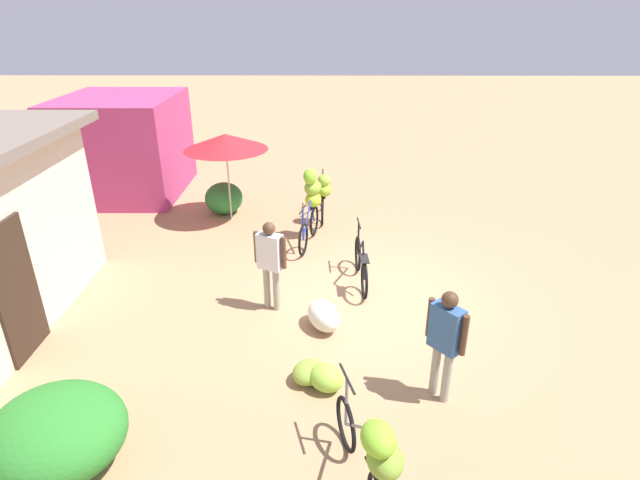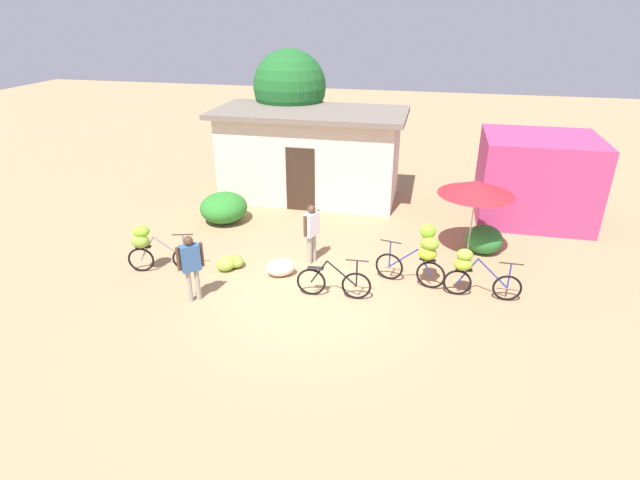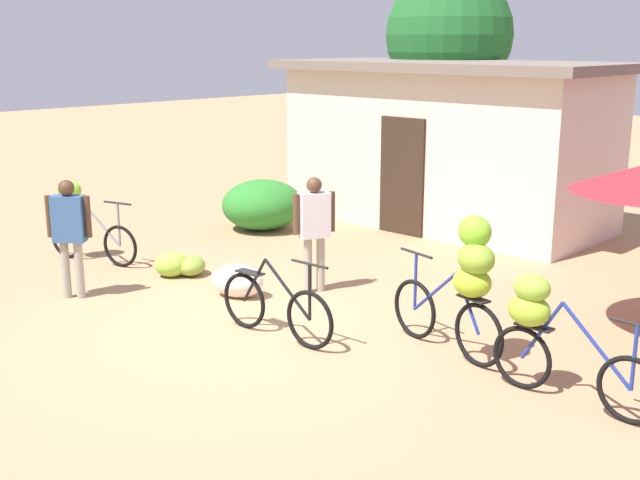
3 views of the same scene
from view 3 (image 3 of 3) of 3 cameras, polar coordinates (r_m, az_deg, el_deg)
name	(u,v)px [view 3 (image 3 of 3)]	position (r m, az deg, el deg)	size (l,w,h in m)	color
ground_plane	(235,329)	(9.30, -6.13, -6.40)	(60.00, 60.00, 0.00)	#A98059
building_low	(447,142)	(14.59, 9.07, 6.94)	(6.12, 3.05, 2.89)	beige
tree_behind_building	(449,36)	(16.33, 9.23, 14.21)	(2.50, 2.50, 4.60)	brown
hedge_bush_front_left	(262,205)	(14.05, -4.15, 2.55)	(1.39, 1.46, 0.88)	#2C7C2B
bicycle_leftmost	(76,213)	(12.48, -17.09, 1.83)	(1.64, 0.61, 1.20)	black
bicycle_near_pile	(276,307)	(8.89, -3.18, -4.84)	(1.67, 0.16, 0.97)	black
bicycle_center_loaded	(466,277)	(8.28, 10.40, -2.66)	(1.63, 0.52, 1.55)	black
bicycle_by_shop	(548,328)	(7.63, 16.01, -6.11)	(1.68, 0.33, 1.16)	black
banana_pile_on_ground	(180,265)	(11.42, -9.99, -1.77)	(0.78, 0.86, 0.35)	olive
produce_sack	(238,281)	(10.38, -5.93, -2.92)	(0.70, 0.44, 0.44)	silver
person_vendor	(69,227)	(10.60, -17.54, 0.90)	(0.46, 0.41, 1.55)	gray
person_bystander	(314,223)	(10.36, -0.42, 1.22)	(0.35, 0.53, 1.54)	gray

